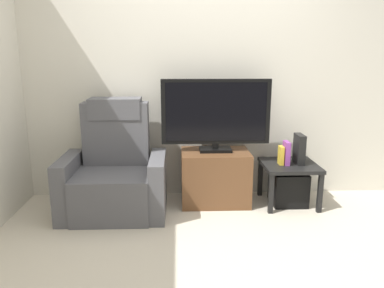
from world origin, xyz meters
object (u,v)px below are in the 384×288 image
Objects in this scene: recliner_armchair at (115,174)px; side_table at (289,170)px; television at (216,114)px; book_middle at (286,153)px; game_console at (299,149)px; subwoofer_box at (288,188)px; tv_stand at (215,177)px; book_leftmost at (281,155)px.

recliner_armchair is 1.74m from side_table.
book_middle is at bearing -8.27° from television.
game_console is (0.84, -0.07, -0.35)m from television.
recliner_armchair is 1.75m from subwoofer_box.
tv_stand is at bearing 173.27° from book_middle.
game_console is at bearing 12.36° from book_middle.
recliner_armchair is at bearing -176.51° from side_table.
side_table is (0.75, -0.06, 0.09)m from tv_stand.
game_console is (0.84, -0.05, 0.30)m from tv_stand.
game_console is (0.09, 0.01, 0.40)m from subwoofer_box.
subwoofer_box is at bearing -6.24° from television.
side_table is 2.32× the size of book_middle.
subwoofer_box is (1.74, 0.11, -0.20)m from recliner_armchair.
television is 0.80m from book_middle.
television is at bearing 173.76° from side_table.
television is at bearing 20.74° from recliner_armchair.
game_console is at bearing -3.60° from tv_stand.
book_middle is (0.70, -0.10, -0.38)m from television.
book_middle is (-0.05, -0.02, 0.18)m from side_table.
tv_stand is at bearing 176.40° from game_console.
book_leftmost is 0.06m from book_middle.
television is 3.20× the size of subwoofer_box.
television is at bearing 90.00° from tv_stand.
subwoofer_box is (0.00, -0.00, -0.19)m from side_table.
tv_stand is 0.76m from subwoofer_box.
recliner_armchair reaches higher than game_console.
tv_stand reaches higher than subwoofer_box.
book_leftmost is at bearing -168.69° from side_table.
subwoofer_box is 1.45× the size of book_middle.
game_console reaches higher than side_table.
television is 1.07m from subwoofer_box.
recliner_armchair is (-0.99, -0.17, 0.10)m from tv_stand.
book_middle is (1.69, 0.09, 0.17)m from recliner_armchair.
book_middle reaches higher than tv_stand.
book_leftmost is 0.80× the size of book_middle.
television is at bearing 171.73° from book_middle.
subwoofer_box is at bearing -173.66° from game_console.
side_table is at bearing 23.09° from book_middle.
book_middle is 0.78× the size of game_console.
tv_stand is 0.75m from book_middle.
book_middle reaches higher than subwoofer_box.
side_table is 0.19m from book_leftmost.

